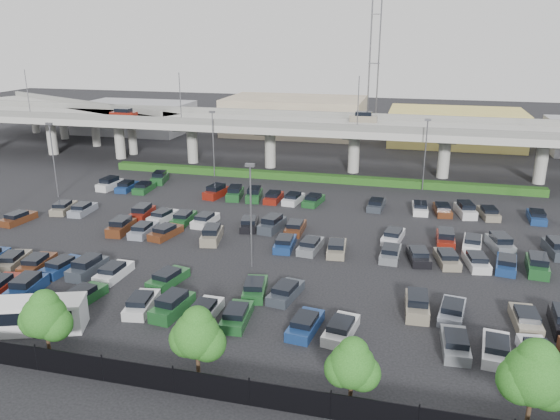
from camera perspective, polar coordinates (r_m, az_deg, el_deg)
name	(u,v)px	position (r m, az deg, el deg)	size (l,w,h in m)	color
ground	(273,238)	(60.74, -0.75, -2.93)	(280.00, 280.00, 0.00)	black
overpass	(322,128)	(89.25, 4.44, 8.50)	(150.00, 13.00, 15.80)	#999891
on_ramp	(79,109)	(119.37, -20.25, 9.84)	(50.93, 30.13, 8.80)	#999891
hedge	(315,178)	(83.83, 3.67, 3.40)	(66.00, 1.60, 1.10)	#153710
fence	(158,378)	(37.02, -12.60, -16.78)	(70.00, 0.10, 2.00)	black
tree_row	(177,332)	(36.43, -10.75, -12.38)	(65.07, 3.66, 5.94)	#332316
shuttle_bus	(33,314)	(46.31, -24.37, -9.89)	(8.05, 5.03, 2.45)	silver
parked_cars	(266,245)	(57.19, -1.46, -3.65)	(62.83, 41.66, 1.67)	slate
light_poles	(242,177)	(61.78, -4.00, 3.48)	(66.90, 48.38, 10.30)	#4F4F54
distant_buildings	(407,123)	(117.97, 13.09, 8.86)	(138.00, 24.00, 9.00)	gray
comm_tower	(374,61)	(129.33, 9.81, 15.13)	(2.40, 2.40, 30.00)	#4F4F54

